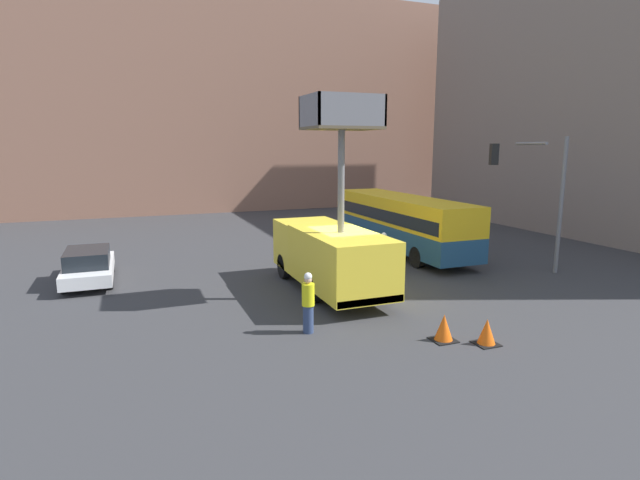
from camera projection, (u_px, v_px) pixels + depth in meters
The scene contains 11 objects.
ground_plane at pixel (349, 293), 19.05m from camera, with size 120.00×120.00×0.00m, color #333335.
building_backdrop_far at pixel (211, 105), 45.23m from camera, with size 44.00×10.00×18.47m.
building_backdrop_side at pixel (629, 96), 31.36m from camera, with size 10.00×28.00×17.29m.
utility_truck at pixel (330, 251), 19.01m from camera, with size 2.45×7.11×7.24m.
city_bus at pixel (402, 220), 26.17m from camera, with size 2.49×10.65×2.94m.
traffic_light_pole at pixel (537, 182), 21.48m from camera, with size 3.15×2.89×5.94m.
road_worker_near_truck at pixel (308, 303), 14.85m from camera, with size 0.38×0.38×1.86m.
road_worker_directing at pixel (383, 254), 21.43m from camera, with size 0.38×0.38×1.90m.
traffic_cone_near_truck at pixel (444, 328), 14.34m from camera, with size 0.68×0.68×0.78m.
traffic_cone_mid_road at pixel (487, 332), 14.07m from camera, with size 0.65×0.65×0.74m.
parked_car_curbside at pixel (88, 265), 20.47m from camera, with size 1.86×4.73×1.40m.
Camera 1 is at (-7.67, -16.71, 5.51)m, focal length 28.00 mm.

